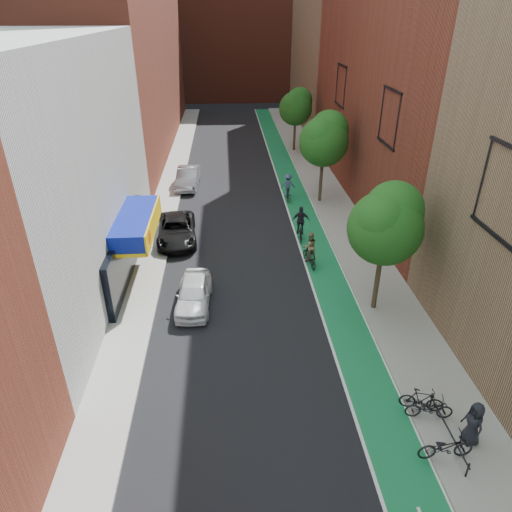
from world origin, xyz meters
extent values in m
cube|color=#147147|center=(4.00, 26.00, 0.01)|extent=(2.00, 68.00, 0.01)
cube|color=gray|center=(-6.00, 26.00, 0.07)|extent=(2.00, 68.00, 0.15)
cube|color=gray|center=(6.50, 26.00, 0.07)|extent=(3.00, 68.00, 0.15)
cube|color=silver|center=(-11.00, 14.00, 6.00)|extent=(8.00, 20.00, 12.00)
cube|color=maroon|center=(-11.00, 42.00, 11.00)|extent=(8.00, 36.00, 22.00)
cube|color=maroon|center=(12.00, 26.00, 11.00)|extent=(8.00, 28.00, 22.00)
cube|color=#8C6B4C|center=(12.00, 50.00, 9.00)|extent=(8.00, 20.00, 18.00)
cube|color=maroon|center=(0.00, 72.00, 10.00)|extent=(30.00, 14.00, 20.00)
cylinder|color=#332619|center=(5.60, 10.00, 1.65)|extent=(0.24, 0.24, 3.30)
sphere|color=#1A5015|center=(5.60, 10.00, 4.38)|extent=(3.36, 3.36, 3.36)
sphere|color=#1A5015|center=(6.00, 10.30, 5.10)|extent=(2.64, 2.64, 2.64)
sphere|color=#1A5015|center=(5.30, 9.70, 4.86)|extent=(2.40, 2.40, 2.40)
cylinder|color=#332619|center=(5.60, 24.00, 1.73)|extent=(0.24, 0.24, 3.47)
sphere|color=#1A5015|center=(5.60, 24.00, 4.60)|extent=(3.53, 3.53, 3.53)
sphere|color=#1A5015|center=(6.00, 24.30, 5.36)|extent=(2.77, 2.77, 2.77)
sphere|color=#1A5015|center=(5.30, 23.70, 5.10)|extent=(2.52, 2.52, 2.52)
cylinder|color=#332619|center=(5.60, 38.00, 1.59)|extent=(0.24, 0.24, 3.19)
sphere|color=#1A5015|center=(5.60, 38.00, 4.23)|extent=(3.25, 3.25, 3.25)
sphere|color=#1A5015|center=(6.00, 38.30, 4.93)|extent=(2.55, 2.55, 2.55)
sphere|color=#1A5015|center=(5.30, 37.70, 4.70)|extent=(2.32, 2.32, 2.32)
imported|color=silver|center=(-3.14, 10.94, 0.69)|extent=(1.81, 4.11, 1.38)
imported|color=black|center=(-4.60, 18.25, 0.71)|extent=(2.79, 5.31, 1.42)
imported|color=gray|center=(-4.54, 28.14, 0.78)|extent=(1.89, 4.79, 1.55)
imported|color=black|center=(3.20, 14.51, 0.55)|extent=(0.90, 1.89, 1.09)
imported|color=#897950|center=(3.20, 14.61, 1.18)|extent=(0.93, 0.79, 1.67)
imported|color=black|center=(3.20, 17.83, 0.41)|extent=(0.71, 1.63, 0.83)
imported|color=#23212A|center=(3.20, 17.93, 1.27)|extent=(1.12, 0.56, 1.84)
imported|color=black|center=(3.26, 24.68, 0.53)|extent=(0.65, 1.79, 1.05)
imported|color=#3C4C6C|center=(3.26, 24.78, 1.18)|extent=(1.13, 0.72, 1.67)
imported|color=black|center=(5.53, 3.17, 0.59)|extent=(1.73, 0.78, 0.88)
imported|color=black|center=(5.40, 3.54, 0.62)|extent=(1.62, 0.86, 0.93)
imported|color=black|center=(5.40, 1.53, 0.63)|extent=(1.85, 0.69, 0.96)
imported|color=black|center=(6.51, 2.08, 0.99)|extent=(0.68, 0.91, 1.67)
camera|label=1|loc=(-1.32, -7.92, 12.99)|focal=32.00mm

